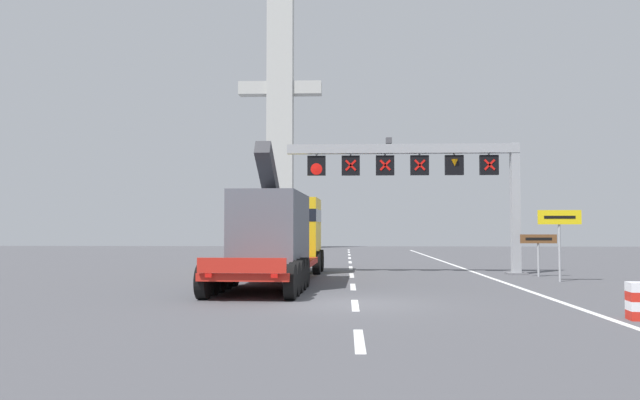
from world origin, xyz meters
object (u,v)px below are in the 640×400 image
Objects in this scene: tourist_info_sign_brown at (538,244)px; bridge_pylon_distant at (280,116)px; heavy_haul_truck_red at (281,233)px; exit_sign_yellow at (559,226)px; overhead_lane_gantry at (429,168)px.

tourist_info_sign_brown is 0.07× the size of bridge_pylon_distant.
heavy_haul_truck_red is 42.41m from bridge_pylon_distant.
heavy_haul_truck_red is at bearing 177.25° from exit_sign_yellow.
bridge_pylon_distant reaches higher than overhead_lane_gantry.
exit_sign_yellow reaches higher than tourist_info_sign_brown.
overhead_lane_gantry is at bearing -73.18° from bridge_pylon_distant.
heavy_haul_truck_red is at bearing -152.61° from overhead_lane_gantry.
exit_sign_yellow is at bearing -68.77° from bridge_pylon_distant.
bridge_pylon_distant reaches higher than heavy_haul_truck_red.
heavy_haul_truck_red is at bearing -169.90° from tourist_info_sign_brown.
tourist_info_sign_brown is (-0.07, 2.59, -0.80)m from exit_sign_yellow.
overhead_lane_gantry is 39.57m from bridge_pylon_distant.
heavy_haul_truck_red reaches higher than exit_sign_yellow.
heavy_haul_truck_red reaches higher than tourist_info_sign_brown.
tourist_info_sign_brown is at bearing -17.42° from overhead_lane_gantry.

